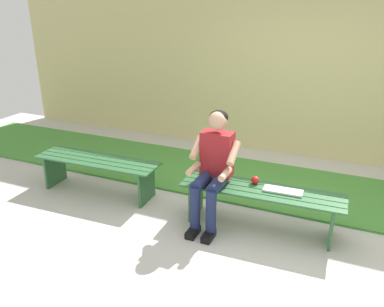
% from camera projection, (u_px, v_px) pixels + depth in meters
% --- Properties ---
extents(ground_plane, '(10.00, 7.00, 0.04)m').
position_uv_depth(ground_plane, '(129.00, 256.00, 3.86)').
color(ground_plane, beige).
extents(grass_strip, '(9.00, 1.44, 0.03)m').
position_uv_depth(grass_strip, '(206.00, 173.00, 5.62)').
color(grass_strip, '#478C38').
rests_on(grass_strip, ground).
extents(brick_wall, '(9.50, 0.24, 2.79)m').
position_uv_depth(brick_wall, '(273.00, 65.00, 6.09)').
color(brick_wall, '#D1C684').
rests_on(brick_wall, ground).
extents(bench_near, '(1.75, 0.50, 0.46)m').
position_uv_depth(bench_near, '(261.00, 199.00, 4.18)').
color(bench_near, '#2D6038').
rests_on(bench_near, ground).
extents(bench_far, '(1.64, 0.49, 0.46)m').
position_uv_depth(bench_far, '(98.00, 168.00, 4.97)').
color(bench_far, '#2D6038').
rests_on(bench_far, ground).
extents(person_seated, '(0.50, 0.69, 1.27)m').
position_uv_depth(person_seated, '(213.00, 165.00, 4.16)').
color(person_seated, maroon).
rests_on(person_seated, ground).
extents(apple, '(0.09, 0.09, 0.09)m').
position_uv_depth(apple, '(255.00, 180.00, 4.25)').
color(apple, red).
rests_on(apple, bench_near).
extents(book_open, '(0.42, 0.17, 0.02)m').
position_uv_depth(book_open, '(283.00, 191.00, 4.08)').
color(book_open, white).
rests_on(book_open, bench_near).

